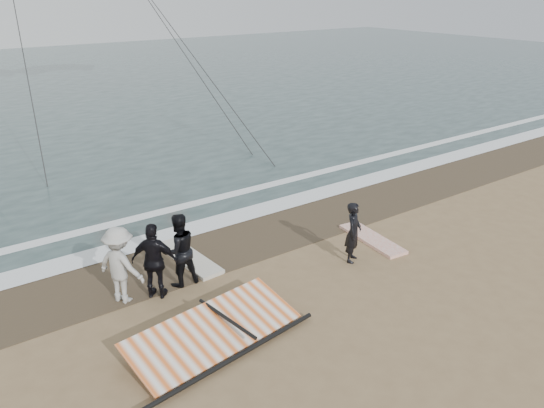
{
  "coord_description": "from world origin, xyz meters",
  "views": [
    {
      "loc": [
        -7.37,
        -7.08,
        6.76
      ],
      "look_at": [
        -0.19,
        3.0,
        1.6
      ],
      "focal_mm": 35.0,
      "sensor_mm": 36.0,
      "label": 1
    }
  ],
  "objects_px": {
    "man_main": "(353,232)",
    "sail_rig": "(208,332)",
    "board_cream": "(189,258)",
    "board_white": "(372,239)"
  },
  "relations": [
    {
      "from": "board_white",
      "to": "man_main",
      "type": "bearing_deg",
      "value": -151.9
    },
    {
      "from": "man_main",
      "to": "board_cream",
      "type": "bearing_deg",
      "value": 109.48
    },
    {
      "from": "man_main",
      "to": "sail_rig",
      "type": "bearing_deg",
      "value": 154.75
    },
    {
      "from": "sail_rig",
      "to": "board_white",
      "type": "bearing_deg",
      "value": 12.18
    },
    {
      "from": "man_main",
      "to": "board_cream",
      "type": "height_order",
      "value": "man_main"
    },
    {
      "from": "man_main",
      "to": "sail_rig",
      "type": "distance_m",
      "value": 4.84
    },
    {
      "from": "man_main",
      "to": "sail_rig",
      "type": "height_order",
      "value": "man_main"
    },
    {
      "from": "man_main",
      "to": "board_cream",
      "type": "xyz_separation_m",
      "value": [
        -3.49,
        2.53,
        -0.77
      ]
    },
    {
      "from": "man_main",
      "to": "board_white",
      "type": "distance_m",
      "value": 1.59
    },
    {
      "from": "board_white",
      "to": "sail_rig",
      "type": "relative_size",
      "value": 0.55
    }
  ]
}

